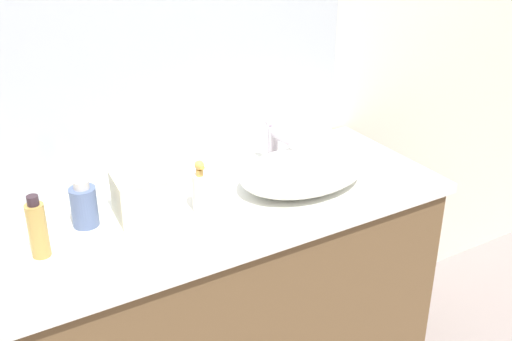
% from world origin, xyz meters
% --- Properties ---
extents(bathroom_wall_rear, '(6.00, 0.06, 2.60)m').
position_xyz_m(bathroom_wall_rear, '(0.00, 0.73, 1.30)').
color(bathroom_wall_rear, silver).
rests_on(bathroom_wall_rear, ground).
extents(vanity_counter, '(1.45, 0.56, 0.84)m').
position_xyz_m(vanity_counter, '(0.06, 0.41, 0.42)').
color(vanity_counter, brown).
rests_on(vanity_counter, ground).
extents(wall_mirror_panel, '(1.30, 0.01, 1.02)m').
position_xyz_m(wall_mirror_panel, '(0.06, 0.69, 1.35)').
color(wall_mirror_panel, '#B2BCC6').
rests_on(wall_mirror_panel, vanity_counter).
extents(sink_basin, '(0.41, 0.29, 0.10)m').
position_xyz_m(sink_basin, '(0.37, 0.37, 0.89)').
color(sink_basin, white).
rests_on(sink_basin, vanity_counter).
extents(faucet, '(0.03, 0.15, 0.16)m').
position_xyz_m(faucet, '(0.37, 0.52, 0.93)').
color(faucet, silver).
rests_on(faucet, vanity_counter).
extents(soap_dispenser, '(0.05, 0.05, 0.16)m').
position_xyz_m(soap_dispenser, '(0.03, 0.39, 0.90)').
color(soap_dispenser, white).
rests_on(soap_dispenser, vanity_counter).
extents(lotion_bottle, '(0.07, 0.07, 0.13)m').
position_xyz_m(lotion_bottle, '(-0.28, 0.48, 0.90)').
color(lotion_bottle, slate).
rests_on(lotion_bottle, vanity_counter).
extents(perfume_bottle, '(0.05, 0.05, 0.17)m').
position_xyz_m(perfume_bottle, '(-0.42, 0.38, 0.91)').
color(perfume_bottle, '#B19047').
rests_on(perfume_bottle, vanity_counter).
extents(tissue_box, '(0.14, 0.14, 0.17)m').
position_xyz_m(tissue_box, '(-0.13, 0.44, 0.91)').
color(tissue_box, beige).
rests_on(tissue_box, vanity_counter).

